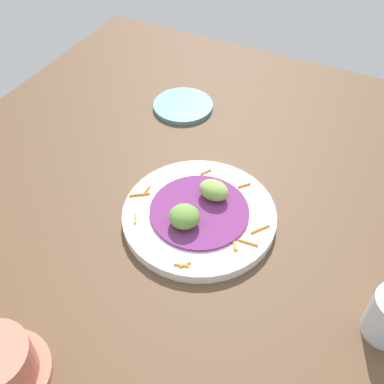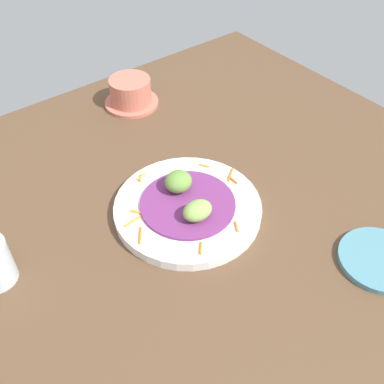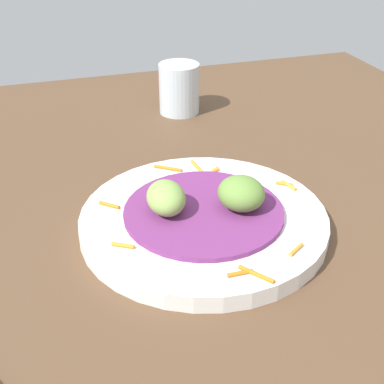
{
  "view_description": "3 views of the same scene",
  "coord_description": "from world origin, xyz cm",
  "views": [
    {
      "loc": [
        23.63,
        -51.56,
        61.75
      ],
      "look_at": [
        -0.44,
        -3.9,
        6.83
      ],
      "focal_mm": 42.68,
      "sensor_mm": 36.0,
      "label": 1
    },
    {
      "loc": [
        35.66,
        40.25,
        61.46
      ],
      "look_at": [
        0.51,
        -5.02,
        6.35
      ],
      "focal_mm": 42.77,
      "sensor_mm": 36.0,
      "label": 2
    },
    {
      "loc": [
        -43.79,
        10.73,
        35.0
      ],
      "look_at": [
        1.52,
        -3.71,
        6.75
      ],
      "focal_mm": 50.51,
      "sensor_mm": 36.0,
      "label": 3
    }
  ],
  "objects": [
    {
      "name": "guac_scoop_center",
      "position": [
        2.35,
        -1.16,
        6.04
      ],
      "size": [
        5.51,
        4.27,
        3.29
      ],
      "primitive_type": "ellipsoid",
      "rotation": [
        0.0,
        0.0,
        6.23
      ],
      "color": "#84A851",
      "rests_on": "cabbage_bed"
    },
    {
      "name": "guac_scoop_left",
      "position": [
        0.65,
        -8.82,
        6.16
      ],
      "size": [
        6.46,
        6.29,
        3.54
      ],
      "primitive_type": "ellipsoid",
      "rotation": [
        0.0,
        0.0,
        1.92
      ],
      "color": "olive",
      "rests_on": "cabbage_bed"
    },
    {
      "name": "carrot_garnish",
      "position": [
        2.86,
        -6.52,
        4.05
      ],
      "size": [
        24.54,
        22.07,
        0.4
      ],
      "color": "orange",
      "rests_on": "main_plate"
    },
    {
      "name": "main_plate",
      "position": [
        1.5,
        -4.99,
        2.93
      ],
      "size": [
        26.27,
        26.27,
        1.85
      ],
      "primitive_type": "cylinder",
      "color": "white",
      "rests_on": "table_surface"
    },
    {
      "name": "side_plate_small",
      "position": [
        -16.18,
        22.83,
        2.51
      ],
      "size": [
        13.23,
        13.23,
        1.02
      ],
      "primitive_type": "cylinder",
      "color": "teal",
      "rests_on": "table_surface"
    },
    {
      "name": "cabbage_bed",
      "position": [
        1.5,
        -4.99,
        4.12
      ],
      "size": [
        16.94,
        16.94,
        0.54
      ],
      "primitive_type": "cylinder",
      "color": "#702D6B",
      "rests_on": "main_plate"
    },
    {
      "name": "table_surface",
      "position": [
        0.0,
        0.0,
        1.0
      ],
      "size": [
        110.0,
        110.0,
        2.0
      ],
      "primitive_type": "cube",
      "color": "brown",
      "rests_on": "ground"
    }
  ]
}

